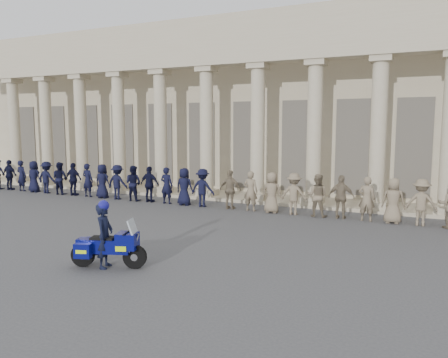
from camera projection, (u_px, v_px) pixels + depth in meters
ground at (127, 240)px, 13.53m from camera, size 90.00×90.00×0.00m
building at (277, 109)px, 26.27m from camera, size 40.00×12.50×9.00m
officer_rank at (160, 185)px, 19.97m from camera, size 24.45×0.63×1.67m
motorcycle at (109, 246)px, 10.87m from camera, size 1.88×1.06×1.25m
rider at (104, 234)px, 10.84m from camera, size 0.55×0.68×1.71m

